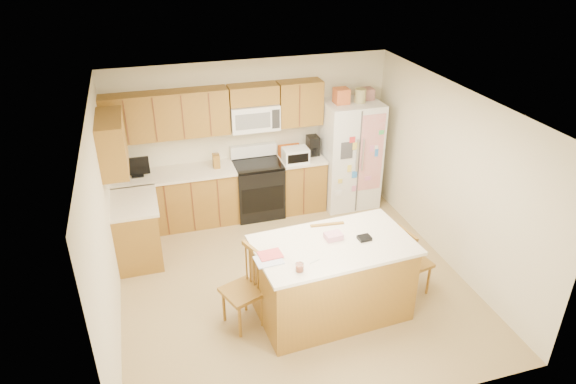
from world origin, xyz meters
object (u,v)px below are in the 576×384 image
object	(u,v)px
refrigerator	(350,153)
island	(332,278)
windsor_chair_left	(244,290)
windsor_chair_right	(411,262)
stove	(258,187)
windsor_chair_back	(323,253)

from	to	relation	value
refrigerator	island	distance (m)	2.93
refrigerator	windsor_chair_left	size ratio (longest dim) A/B	2.01
refrigerator	windsor_chair_left	distance (m)	3.46
island	windsor_chair_right	size ratio (longest dim) A/B	2.00
stove	windsor_chair_right	distance (m)	2.93
stove	refrigerator	world-z (taller)	refrigerator
island	windsor_chair_right	world-z (taller)	island
stove	windsor_chair_left	world-z (taller)	stove
refrigerator	windsor_chair_left	world-z (taller)	refrigerator
windsor_chair_right	refrigerator	bearing A→B (deg)	86.29
windsor_chair_left	windsor_chair_right	xyz separation A→B (m)	(2.20, -0.02, -0.03)
stove	windsor_chair_left	distance (m)	2.67
refrigerator	stove	bearing A→B (deg)	177.70
windsor_chair_right	windsor_chair_back	bearing A→B (deg)	156.04
windsor_chair_back	windsor_chair_right	xyz separation A→B (m)	(1.05, -0.46, -0.03)
stove	windsor_chair_right	world-z (taller)	stove
island	windsor_chair_right	xyz separation A→B (m)	(1.13, 0.10, -0.05)
island	stove	bearing A→B (deg)	95.94
island	windsor_chair_back	world-z (taller)	island
stove	windsor_chair_left	bearing A→B (deg)	-107.23
windsor_chair_left	refrigerator	bearing A→B (deg)	46.47
island	windsor_chair_back	xyz separation A→B (m)	(0.09, 0.56, -0.02)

